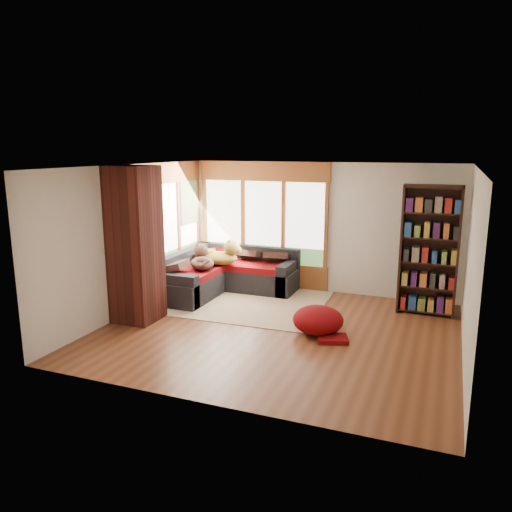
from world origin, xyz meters
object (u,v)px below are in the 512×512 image
Objects in this scene: brick_chimney at (135,245)px; area_rug at (236,300)px; bookshelf at (429,251)px; pouf at (318,319)px; dog_brindle at (202,260)px; dog_tan at (221,255)px; sectional_sofa at (215,276)px.

brick_chimney is 0.77× the size of area_rug.
brick_chimney reaches higher than bookshelf.
area_rug is 2.22m from pouf.
bookshelf is 2.40m from pouf.
brick_chimney is at bearing -170.72° from pouf.
bookshelf reaches higher than dog_brindle.
bookshelf is 4.20m from dog_brindle.
pouf is 0.88× the size of dog_tan.
area_rug is at bearing 55.31° from brick_chimney.
dog_brindle is at bearing 157.05° from pouf.
sectional_sofa is at bearing 146.22° from area_rug.
dog_brindle reaches higher than area_rug.
brick_chimney reaches higher than sectional_sofa.
sectional_sofa is 0.50m from dog_tan.
brick_chimney reaches higher than area_rug.
area_rug is 1.00m from dog_tan.
sectional_sofa is 0.97× the size of bookshelf.
sectional_sofa is 0.66× the size of area_rug.
bookshelf is at bearing 24.99° from brick_chimney.
brick_chimney is at bearing -105.11° from sectional_sofa.
dog_tan is at bearing -13.09° from sectional_sofa.
sectional_sofa is 4.18m from bookshelf.
pouf is at bearing -33.96° from sectional_sofa.
sectional_sofa is 0.85m from area_rug.
bookshelf is 2.48× the size of dog_tan.
sectional_sofa is 2.73× the size of pouf.
bookshelf is (4.54, 2.12, -0.17)m from brick_chimney.
bookshelf reaches higher than area_rug.
bookshelf is 3.95m from dog_tan.
pouf is 2.90m from dog_tan.
dog_tan is at bearing -60.63° from dog_brindle.
brick_chimney is 1.75m from dog_brindle.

